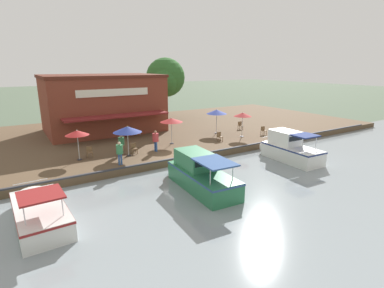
{
  "coord_description": "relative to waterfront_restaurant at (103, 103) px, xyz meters",
  "views": [
    {
      "loc": [
        19.35,
        -11.1,
        7.61
      ],
      "look_at": [
        -1.0,
        1.57,
        1.3
      ],
      "focal_mm": 28.0,
      "sensor_mm": 36.0,
      "label": 1
    }
  ],
  "objects": [
    {
      "name": "ground_plane",
      "position": [
        13.5,
        2.09,
        -3.64
      ],
      "size": [
        220.0,
        220.0,
        0.0
      ],
      "primitive_type": "plane",
      "color": "#4C5B47"
    },
    {
      "name": "quay_deck",
      "position": [
        2.5,
        2.09,
        -3.34
      ],
      "size": [
        22.0,
        56.0,
        0.6
      ],
      "primitive_type": "cube",
      "color": "brown",
      "rests_on": "ground"
    },
    {
      "name": "quay_edge_fender",
      "position": [
        13.4,
        2.09,
        -2.99
      ],
      "size": [
        0.2,
        50.4,
        0.1
      ],
      "primitive_type": "cube",
      "color": "#2D2D33",
      "rests_on": "quay_deck"
    },
    {
      "name": "waterfront_restaurant",
      "position": [
        0.0,
        0.0,
        0.0
      ],
      "size": [
        9.88,
        12.02,
        6.07
      ],
      "color": "brown",
      "rests_on": "quay_deck"
    },
    {
      "name": "patio_umbrella_mid_patio_left",
      "position": [
        9.15,
        3.54,
        -0.84
      ],
      "size": [
        2.06,
        2.06,
        2.43
      ],
      "color": "#B7B7B7",
      "rests_on": "quay_deck"
    },
    {
      "name": "patio_umbrella_back_row",
      "position": [
        10.45,
        10.88,
        -0.77
      ],
      "size": [
        1.78,
        1.78,
        2.5
      ],
      "color": "#B7B7B7",
      "rests_on": "quay_deck"
    },
    {
      "name": "patio_umbrella_mid_patio_right",
      "position": [
        10.73,
        -1.21,
        -0.87
      ],
      "size": [
        2.24,
        2.24,
        2.45
      ],
      "color": "#B7B7B7",
      "rests_on": "quay_deck"
    },
    {
      "name": "patio_umbrella_by_entrance",
      "position": [
        7.79,
        9.63,
        -0.73
      ],
      "size": [
        2.14,
        2.14,
        2.57
      ],
      "color": "#B7B7B7",
      "rests_on": "quay_deck"
    },
    {
      "name": "patio_umbrella_far_corner",
      "position": [
        9.75,
        -4.78,
        -0.92
      ],
      "size": [
        1.75,
        1.75,
        2.35
      ],
      "color": "#B7B7B7",
      "rests_on": "quay_deck"
    },
    {
      "name": "cafe_chair_far_corner_seat",
      "position": [
        10.61,
        7.92,
        -2.56
      ],
      "size": [
        0.49,
        0.49,
        0.85
      ],
      "color": "brown",
      "rests_on": "quay_deck"
    },
    {
      "name": "cafe_chair_beside_entrance",
      "position": [
        7.43,
        13.26,
        -2.56
      ],
      "size": [
        0.54,
        0.54,
        0.85
      ],
      "color": "brown",
      "rests_on": "quay_deck"
    },
    {
      "name": "cafe_chair_back_row_seat",
      "position": [
        8.85,
        -1.16,
        -2.56
      ],
      "size": [
        0.47,
        0.47,
        0.85
      ],
      "color": "brown",
      "rests_on": "quay_deck"
    },
    {
      "name": "cafe_chair_under_first_umbrella",
      "position": [
        10.28,
        -0.59,
        -2.56
      ],
      "size": [
        0.46,
        0.46,
        0.85
      ],
      "color": "brown",
      "rests_on": "quay_deck"
    },
    {
      "name": "cafe_chair_mid_patio",
      "position": [
        10.83,
        13.49,
        -2.56
      ],
      "size": [
        0.53,
        0.53,
        0.85
      ],
      "color": "brown",
      "rests_on": "quay_deck"
    },
    {
      "name": "cafe_chair_facing_river",
      "position": [
        9.43,
        -3.93,
        -2.56
      ],
      "size": [
        0.49,
        0.49,
        0.85
      ],
      "color": "brown",
      "rests_on": "quay_deck"
    },
    {
      "name": "person_mid_patio",
      "position": [
        10.71,
        1.19,
        -1.91
      ],
      "size": [
        0.51,
        0.51,
        1.79
      ],
      "color": "#2D5193",
      "rests_on": "quay_deck"
    },
    {
      "name": "person_at_quay_edge",
      "position": [
        12.56,
        -2.51,
        -1.94
      ],
      "size": [
        0.49,
        0.49,
        1.73
      ],
      "color": "#2D5193",
      "rests_on": "quay_deck"
    },
    {
      "name": "person_near_entrance",
      "position": [
        10.06,
        -1.53,
        -2.01
      ],
      "size": [
        0.46,
        0.46,
        1.64
      ],
      "color": "#B23338",
      "rests_on": "quay_deck"
    },
    {
      "name": "motorboat_outer_channel",
      "position": [
        17.67,
        0.82,
        -2.71
      ],
      "size": [
        6.82,
        2.52,
        2.22
      ],
      "color": "#287047",
      "rests_on": "river_water"
    },
    {
      "name": "motorboat_nearest_quay",
      "position": [
        16.76,
        10.21,
        -2.68
      ],
      "size": [
        5.88,
        2.35,
        2.38
      ],
      "color": "white",
      "rests_on": "river_water"
    },
    {
      "name": "motorboat_fourth_along",
      "position": [
        17.24,
        -8.34,
        -2.99
      ],
      "size": [
        6.07,
        2.41,
        2.04
      ],
      "color": "silver",
      "rests_on": "river_water"
    },
    {
      "name": "tree_upstream_bank",
      "position": [
        -3.58,
        9.43,
        2.28
      ],
      "size": [
        5.44,
        5.18,
        8.05
      ],
      "color": "brown",
      "rests_on": "quay_deck"
    }
  ]
}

